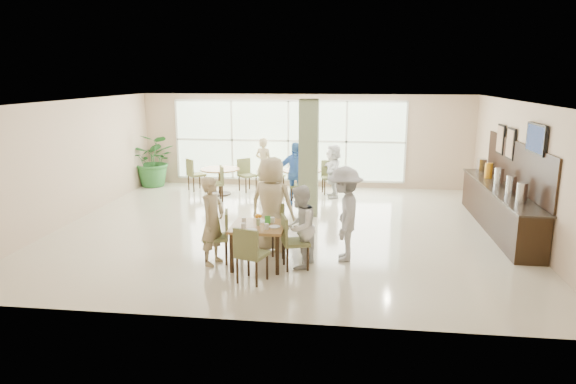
# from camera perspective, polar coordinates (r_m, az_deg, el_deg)

# --- Properties ---
(ground) EXTENTS (10.00, 10.00, 0.00)m
(ground) POSITION_cam_1_polar(r_m,az_deg,el_deg) (11.53, -0.24, -3.99)
(ground) COLOR beige
(ground) RESTS_ON ground
(room_shell) EXTENTS (10.00, 10.00, 10.00)m
(room_shell) POSITION_cam_1_polar(r_m,az_deg,el_deg) (11.16, -0.25, 4.40)
(room_shell) COLOR white
(room_shell) RESTS_ON ground
(window_bank) EXTENTS (7.00, 0.04, 7.00)m
(window_bank) POSITION_cam_1_polar(r_m,az_deg,el_deg) (15.65, 0.04, 5.71)
(window_bank) COLOR silver
(window_bank) RESTS_ON ground
(column) EXTENTS (0.45, 0.45, 2.80)m
(column) POSITION_cam_1_polar(r_m,az_deg,el_deg) (12.35, 2.31, 3.78)
(column) COLOR #6A714E
(column) RESTS_ON ground
(main_table) EXTENTS (0.95, 0.95, 0.75)m
(main_table) POSITION_cam_1_polar(r_m,az_deg,el_deg) (9.13, -3.31, -4.27)
(main_table) COLOR brown
(main_table) RESTS_ON ground
(round_table_left) EXTENTS (1.12, 1.12, 0.75)m
(round_table_left) POSITION_cam_1_polar(r_m,az_deg,el_deg) (14.78, -7.56, 1.94)
(round_table_left) COLOR brown
(round_table_left) RESTS_ON ground
(round_table_right) EXTENTS (1.10, 1.10, 0.75)m
(round_table_right) POSITION_cam_1_polar(r_m,az_deg,el_deg) (14.44, 1.54, 1.77)
(round_table_right) COLOR brown
(round_table_right) RESTS_ON ground
(chairs_main_table) EXTENTS (2.02, 2.00, 0.95)m
(chairs_main_table) POSITION_cam_1_polar(r_m,az_deg,el_deg) (9.18, -3.33, -5.36)
(chairs_main_table) COLOR olive
(chairs_main_table) RESTS_ON ground
(chairs_table_left) EXTENTS (2.16, 1.91, 0.95)m
(chairs_table_left) POSITION_cam_1_polar(r_m,az_deg,el_deg) (14.85, -7.61, 1.59)
(chairs_table_left) COLOR olive
(chairs_table_left) RESTS_ON ground
(chairs_table_right) EXTENTS (2.14, 1.77, 0.95)m
(chairs_table_right) POSITION_cam_1_polar(r_m,az_deg,el_deg) (14.46, 1.46, 1.40)
(chairs_table_right) COLOR olive
(chairs_table_right) RESTS_ON ground
(tabletop_clutter) EXTENTS (0.73, 0.75, 0.21)m
(tabletop_clutter) POSITION_cam_1_polar(r_m,az_deg,el_deg) (9.05, -3.21, -3.40)
(tabletop_clutter) COLOR white
(tabletop_clutter) RESTS_ON main_table
(buffet_counter) EXTENTS (0.64, 4.70, 1.95)m
(buffet_counter) POSITION_cam_1_polar(r_m,az_deg,el_deg) (12.24, 22.48, -1.33)
(buffet_counter) COLOR black
(buffet_counter) RESTS_ON ground
(wall_tv) EXTENTS (0.06, 1.00, 0.58)m
(wall_tv) POSITION_cam_1_polar(r_m,az_deg,el_deg) (10.99, 25.86, 5.35)
(wall_tv) COLOR black
(wall_tv) RESTS_ON ground
(framed_art_a) EXTENTS (0.05, 0.55, 0.70)m
(framed_art_a) POSITION_cam_1_polar(r_m,az_deg,el_deg) (12.55, 23.50, 4.96)
(framed_art_a) COLOR black
(framed_art_a) RESTS_ON ground
(framed_art_b) EXTENTS (0.05, 0.55, 0.70)m
(framed_art_b) POSITION_cam_1_polar(r_m,az_deg,el_deg) (13.31, 22.56, 5.43)
(framed_art_b) COLOR black
(framed_art_b) RESTS_ON ground
(potted_plant) EXTENTS (1.54, 1.54, 1.62)m
(potted_plant) POSITION_cam_1_polar(r_m,az_deg,el_deg) (16.24, -14.63, 3.45)
(potted_plant) COLOR #2A6B2E
(potted_plant) RESTS_ON ground
(teen_left) EXTENTS (0.53, 0.67, 1.60)m
(teen_left) POSITION_cam_1_polar(r_m,az_deg,el_deg) (9.27, -8.38, -3.19)
(teen_left) COLOR tan
(teen_left) RESTS_ON ground
(teen_far) EXTENTS (0.99, 0.70, 1.84)m
(teen_far) POSITION_cam_1_polar(r_m,az_deg,el_deg) (9.88, -1.81, -1.35)
(teen_far) COLOR tan
(teen_far) RESTS_ON ground
(teen_right) EXTENTS (0.71, 0.83, 1.48)m
(teen_right) POSITION_cam_1_polar(r_m,az_deg,el_deg) (9.03, 1.33, -3.90)
(teen_right) COLOR white
(teen_right) RESTS_ON ground
(teen_standing) EXTENTS (0.67, 1.14, 1.75)m
(teen_standing) POSITION_cam_1_polar(r_m,az_deg,el_deg) (9.40, 6.28, -2.44)
(teen_standing) COLOR #A6A6A8
(teen_standing) RESTS_ON ground
(adult_a) EXTENTS (1.00, 0.60, 1.66)m
(adult_a) POSITION_cam_1_polar(r_m,az_deg,el_deg) (13.46, 0.79, 2.07)
(adult_a) COLOR #457DD0
(adult_a) RESTS_ON ground
(adult_b) EXTENTS (0.76, 1.44, 1.49)m
(adult_b) POSITION_cam_1_polar(r_m,az_deg,el_deg) (14.34, 5.04, 2.35)
(adult_b) COLOR white
(adult_b) RESTS_ON ground
(adult_standing) EXTENTS (0.67, 0.57, 1.57)m
(adult_standing) POSITION_cam_1_polar(r_m,az_deg,el_deg) (15.22, -2.69, 3.15)
(adult_standing) COLOR tan
(adult_standing) RESTS_ON ground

